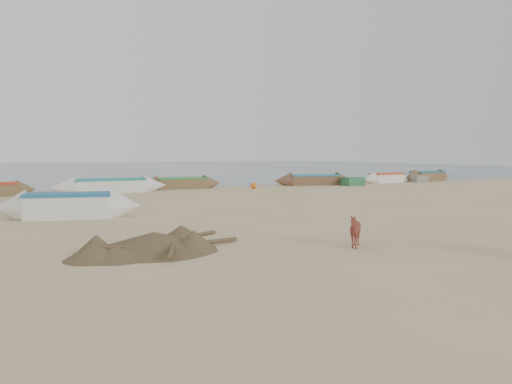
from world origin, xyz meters
TOP-DOWN VIEW (x-y plane):
  - ground at (0.00, 0.00)m, footprint 140.00×140.00m
  - sea at (0.00, 82.00)m, footprint 160.00×160.00m
  - calf_front at (-0.06, -2.46)m, footprint 0.88×0.80m
  - near_canoe at (-6.46, 6.96)m, footprint 5.44×2.33m
  - debris_pile at (-4.88, -0.64)m, footprint 3.19×3.19m
  - waterline_canoes at (0.06, 20.44)m, footprint 56.12×4.97m
  - beach_clutter at (4.42, 19.52)m, footprint 45.75×4.10m

SIDE VIEW (x-z plane):
  - ground at x=0.00m, z-range 0.00..0.00m
  - sea at x=0.00m, z-range 0.01..0.01m
  - debris_pile at x=-4.88m, z-range 0.00..0.46m
  - beach_clutter at x=4.42m, z-range -0.02..0.62m
  - waterline_canoes at x=0.06m, z-range -0.02..0.88m
  - calf_front at x=-0.06m, z-range 0.00..0.88m
  - near_canoe at x=-6.46m, z-range 0.00..0.96m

